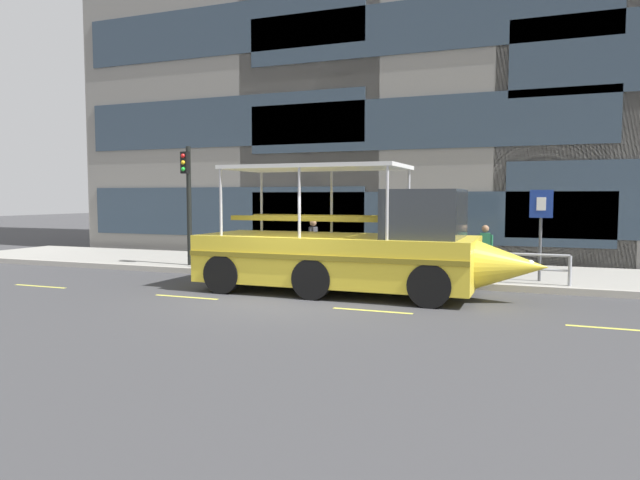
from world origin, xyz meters
The scene contains 11 objects.
ground_plane centered at (0.00, 0.00, 0.00)m, with size 120.00×120.00×0.00m, color #3D3D3F.
sidewalk centered at (0.00, 5.60, 0.09)m, with size 32.00×4.80×0.18m, color #99968E.
curb_edge centered at (0.00, 3.11, 0.09)m, with size 32.00×0.18×0.18m, color #B2ADA3.
lane_centreline centered at (0.00, -0.71, 0.00)m, with size 25.80×0.12×0.01m.
curb_guardrail centered at (0.98, 3.45, 0.73)m, with size 11.20×0.09×0.82m.
traffic_light_pole centered at (-5.31, 3.75, 2.61)m, with size 0.24×0.46×4.00m.
parking_sign centered at (5.79, 4.06, 1.88)m, with size 0.60×0.12×2.50m.
duck_tour_boat centered at (1.36, 1.30, 1.12)m, with size 8.90×2.69×3.30m.
pedestrian_near_bow centered at (4.31, 4.35, 1.09)m, with size 0.43×0.21×1.50m.
pedestrian_mid_left centered at (1.84, 4.68, 1.21)m, with size 0.41×0.34×1.71m.
pedestrian_mid_right centered at (-1.03, 4.39, 1.14)m, with size 0.22×0.46×1.59m.
Camera 1 is at (5.80, -12.72, 2.49)m, focal length 32.28 mm.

